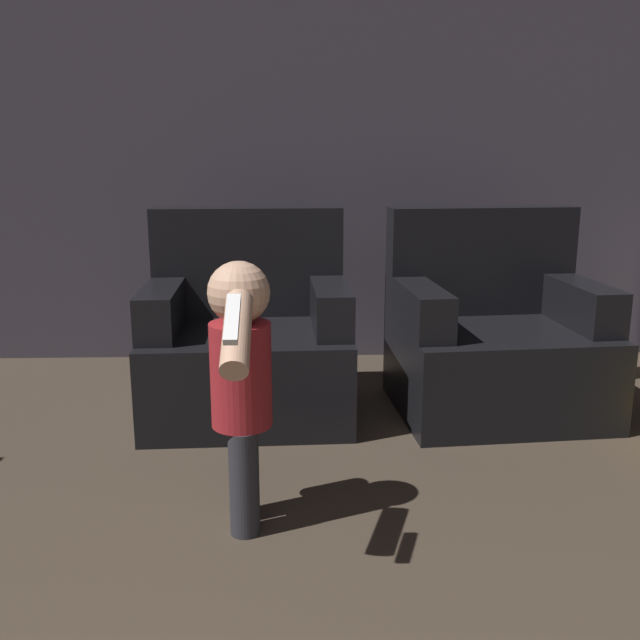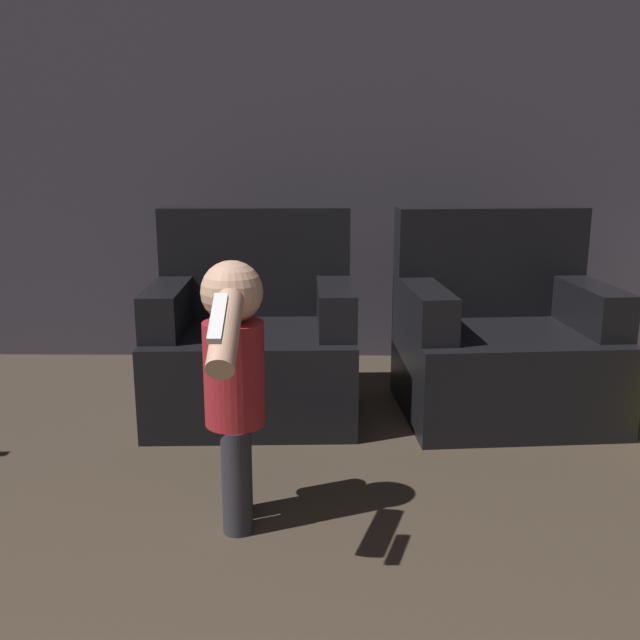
{
  "view_description": "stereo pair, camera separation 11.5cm",
  "coord_description": "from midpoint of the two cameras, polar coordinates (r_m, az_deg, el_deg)",
  "views": [
    {
      "loc": [
        0.07,
        0.4,
        1.2
      ],
      "look_at": [
        0.16,
        3.02,
        0.57
      ],
      "focal_mm": 40.0,
      "sensor_mm": 36.0,
      "label": 1
    },
    {
      "loc": [
        0.19,
        0.4,
        1.2
      ],
      "look_at": [
        0.16,
        3.02,
        0.57
      ],
      "focal_mm": 40.0,
      "sensor_mm": 36.0,
      "label": 2
    }
  ],
  "objects": [
    {
      "name": "wall_back",
      "position": [
        4.11,
        -3.85,
        14.92
      ],
      "size": [
        8.4,
        0.05,
        2.6
      ],
      "color": "#3D3842",
      "rests_on": "ground_plane"
    },
    {
      "name": "armchair_right",
      "position": [
        3.42,
        12.81,
        -1.69
      ],
      "size": [
        0.97,
        0.84,
        0.93
      ],
      "rotation": [
        0.0,
        0.0,
        0.09
      ],
      "color": "black",
      "rests_on": "ground_plane"
    },
    {
      "name": "person_toddler",
      "position": [
        2.24,
        -7.83,
        -4.43
      ],
      "size": [
        0.19,
        0.6,
        0.87
      ],
      "rotation": [
        0.0,
        0.0,
        1.67
      ],
      "color": "#28282D",
      "rests_on": "ground_plane"
    },
    {
      "name": "armchair_left",
      "position": [
        3.32,
        -6.76,
        -1.9
      ],
      "size": [
        0.94,
        0.79,
        0.93
      ],
      "rotation": [
        0.0,
        0.0,
        0.04
      ],
      "color": "black",
      "rests_on": "ground_plane"
    }
  ]
}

